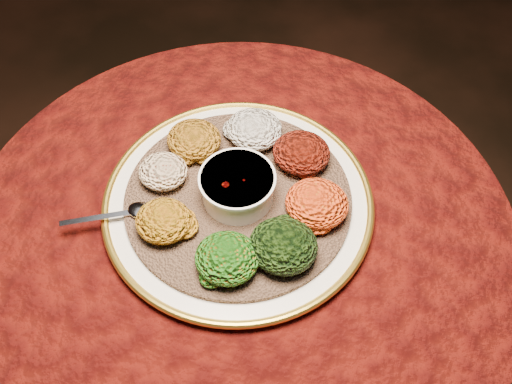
# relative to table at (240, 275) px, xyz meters

# --- Properties ---
(table) EXTENTS (0.96, 0.96, 0.73)m
(table) POSITION_rel_table_xyz_m (0.00, 0.00, 0.00)
(table) COLOR black
(table) RESTS_ON ground
(platter) EXTENTS (0.47, 0.47, 0.02)m
(platter) POSITION_rel_table_xyz_m (-0.01, 0.04, 0.19)
(platter) COLOR silver
(platter) RESTS_ON table
(injera) EXTENTS (0.47, 0.47, 0.01)m
(injera) POSITION_rel_table_xyz_m (-0.01, 0.04, 0.20)
(injera) COLOR brown
(injera) RESTS_ON platter
(stew_bowl) EXTENTS (0.13, 0.13, 0.05)m
(stew_bowl) POSITION_rel_table_xyz_m (-0.01, 0.04, 0.24)
(stew_bowl) COLOR white
(stew_bowl) RESTS_ON injera
(spoon) EXTENTS (0.14, 0.09, 0.01)m
(spoon) POSITION_rel_table_xyz_m (-0.17, -0.04, 0.21)
(spoon) COLOR silver
(spoon) RESTS_ON injera
(portion_ayib) EXTENTS (0.10, 0.10, 0.05)m
(portion_ayib) POSITION_rel_table_xyz_m (-0.02, 0.17, 0.23)
(portion_ayib) COLOR beige
(portion_ayib) RESTS_ON injera
(portion_kitfo) EXTENTS (0.10, 0.10, 0.05)m
(portion_kitfo) POSITION_rel_table_xyz_m (0.07, 0.15, 0.23)
(portion_kitfo) COLOR black
(portion_kitfo) RESTS_ON injera
(portion_tikil) EXTENTS (0.11, 0.10, 0.05)m
(portion_tikil) POSITION_rel_table_xyz_m (0.12, 0.05, 0.23)
(portion_tikil) COLOR #C86A10
(portion_tikil) RESTS_ON injera
(portion_gomen) EXTENTS (0.11, 0.10, 0.05)m
(portion_gomen) POSITION_rel_table_xyz_m (0.09, -0.05, 0.23)
(portion_gomen) COLOR black
(portion_gomen) RESTS_ON injera
(portion_mixveg) EXTENTS (0.10, 0.10, 0.05)m
(portion_mixveg) POSITION_rel_table_xyz_m (0.01, -0.09, 0.23)
(portion_mixveg) COLOR #AD470B
(portion_mixveg) RESTS_ON injera
(portion_kik) EXTENTS (0.09, 0.09, 0.04)m
(portion_kik) POSITION_rel_table_xyz_m (-0.11, -0.06, 0.23)
(portion_kik) COLOR #A5600E
(portion_kik) RESTS_ON injera
(portion_timatim) EXTENTS (0.09, 0.08, 0.04)m
(portion_timatim) POSITION_rel_table_xyz_m (-0.15, 0.04, 0.23)
(portion_timatim) COLOR maroon
(portion_timatim) RESTS_ON injera
(portion_shiro) EXTENTS (0.10, 0.09, 0.05)m
(portion_shiro) POSITION_rel_table_xyz_m (-0.12, 0.12, 0.23)
(portion_shiro) COLOR #A15E13
(portion_shiro) RESTS_ON injera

